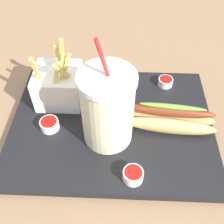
{
  "coord_description": "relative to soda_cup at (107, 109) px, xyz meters",
  "views": [
    {
      "loc": [
        -0.02,
        0.37,
        0.47
      ],
      "look_at": [
        0.0,
        0.0,
        0.05
      ],
      "focal_mm": 43.15,
      "sensor_mm": 36.0,
      "label": 1
    }
  ],
  "objects": [
    {
      "name": "hot_dog_1",
      "position": [
        -0.13,
        -0.03,
        -0.05
      ],
      "size": [
        0.19,
        0.07,
        0.07
      ],
      "color": "tan",
      "rests_on": "food_tray"
    },
    {
      "name": "ketchup_cup_1",
      "position": [
        0.12,
        -0.01,
        -0.07
      ],
      "size": [
        0.04,
        0.04,
        0.02
      ],
      "color": "white",
      "rests_on": "food_tray"
    },
    {
      "name": "fries_basket",
      "position": [
        0.11,
        -0.1,
        -0.04
      ],
      "size": [
        0.1,
        0.09,
        0.16
      ],
      "color": "white",
      "rests_on": "food_tray"
    },
    {
      "name": "food_tray",
      "position": [
        -0.01,
        -0.04,
        -0.09
      ],
      "size": [
        0.43,
        0.33,
        0.02
      ],
      "primitive_type": "cube",
      "color": "black",
      "rests_on": "ground_plane"
    },
    {
      "name": "ground_plane",
      "position": [
        -0.01,
        -0.04,
        -0.11
      ],
      "size": [
        2.4,
        2.4,
        0.02
      ],
      "primitive_type": "cube",
      "color": "#8C6B4C"
    },
    {
      "name": "soda_cup",
      "position": [
        0.0,
        0.0,
        0.0
      ],
      "size": [
        0.1,
        0.1,
        0.23
      ],
      "color": "beige",
      "rests_on": "food_tray"
    },
    {
      "name": "ketchup_cup_3",
      "position": [
        -0.13,
        -0.16,
        -0.07
      ],
      "size": [
        0.04,
        0.04,
        0.02
      ],
      "color": "white",
      "rests_on": "food_tray"
    },
    {
      "name": "ketchup_cup_2",
      "position": [
        -0.05,
        0.1,
        -0.07
      ],
      "size": [
        0.04,
        0.04,
        0.02
      ],
      "color": "white",
      "rests_on": "food_tray"
    }
  ]
}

